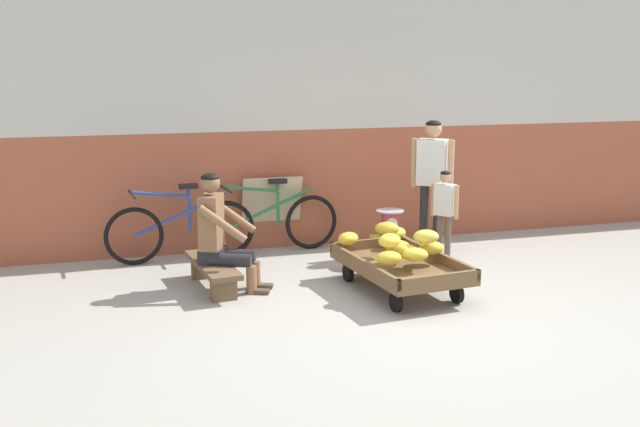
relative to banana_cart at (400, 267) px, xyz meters
name	(u,v)px	position (x,y,z in m)	size (l,w,h in m)	color
ground_plane	(422,319)	(-0.12, -0.78, -0.24)	(80.00, 80.00, 0.00)	#A39E93
back_wall	(323,107)	(-0.12, 2.17, 1.39)	(16.00, 0.30, 3.27)	#A35138
banana_cart	(400,267)	(0.00, 0.00, 0.00)	(0.99, 1.52, 0.36)	brown
banana_pile	(398,243)	(0.00, 0.06, 0.22)	(0.92, 1.14, 0.26)	gold
low_bench	(213,269)	(-1.71, 0.59, -0.04)	(0.41, 1.13, 0.27)	brown
vendor_seated	(221,232)	(-1.63, 0.56, 0.33)	(0.74, 0.62, 1.14)	brown
plastic_crate	(389,250)	(0.29, 0.99, -0.09)	(0.36, 0.28, 0.30)	gold
weighing_scale	(390,223)	(0.29, 0.99, 0.21)	(0.30, 0.30, 0.29)	#28282D
bicycle_near_left	(181,229)	(-1.89, 1.75, 0.11)	(1.66, 0.48, 0.86)	black
bicycle_far_left	(270,223)	(-0.87, 1.80, 0.11)	(1.66, 0.48, 0.86)	black
sign_board	(271,213)	(-0.81, 2.00, 0.19)	(0.70, 0.28, 0.87)	#C6B289
customer_adult	(432,172)	(0.89, 1.24, 0.71)	(0.40, 0.36, 1.53)	#232328
customer_child	(445,206)	(0.87, 0.87, 0.39)	(0.23, 0.26, 1.01)	brown
shopping_bag	(415,264)	(0.37, 0.47, -0.12)	(0.18, 0.12, 0.24)	#D13D4C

